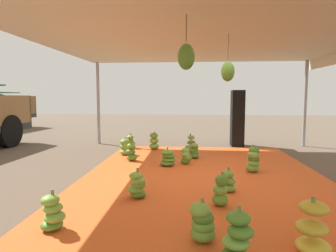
{
  "coord_description": "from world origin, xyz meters",
  "views": [
    {
      "loc": [
        -5.57,
        0.27,
        1.55
      ],
      "look_at": [
        0.62,
        0.75,
        0.93
      ],
      "focal_mm": 31.05,
      "sensor_mm": 36.0,
      "label": 1
    }
  ],
  "objects_px": {
    "banana_bunch_5": "(154,142)",
    "banana_bunch_10": "(131,153)",
    "banana_bunch_0": "(313,230)",
    "banana_bunch_13": "(168,158)",
    "banana_bunch_8": "(237,239)",
    "speaker_stack": "(237,118)",
    "banana_bunch_7": "(253,160)",
    "banana_bunch_12": "(221,191)",
    "banana_bunch_1": "(131,142)",
    "banana_bunch_11": "(53,214)",
    "banana_bunch_6": "(190,143)",
    "banana_bunch_3": "(186,156)",
    "banana_bunch_15": "(126,147)",
    "banana_bunch_4": "(229,182)",
    "banana_bunch_2": "(202,223)",
    "banana_bunch_9": "(137,186)",
    "banana_bunch_14": "(194,151)"
  },
  "relations": [
    {
      "from": "banana_bunch_11",
      "to": "banana_bunch_1",
      "type": "bearing_deg",
      "value": 2.25
    },
    {
      "from": "banana_bunch_6",
      "to": "banana_bunch_7",
      "type": "distance_m",
      "value": 2.76
    },
    {
      "from": "banana_bunch_5",
      "to": "banana_bunch_3",
      "type": "bearing_deg",
      "value": -152.59
    },
    {
      "from": "banana_bunch_4",
      "to": "speaker_stack",
      "type": "bearing_deg",
      "value": -10.53
    },
    {
      "from": "banana_bunch_5",
      "to": "banana_bunch_9",
      "type": "bearing_deg",
      "value": -176.34
    },
    {
      "from": "banana_bunch_13",
      "to": "speaker_stack",
      "type": "xyz_separation_m",
      "value": [
        2.89,
        -1.98,
        0.7
      ]
    },
    {
      "from": "banana_bunch_14",
      "to": "banana_bunch_15",
      "type": "bearing_deg",
      "value": 81.0
    },
    {
      "from": "banana_bunch_9",
      "to": "banana_bunch_3",
      "type": "bearing_deg",
      "value": -17.08
    },
    {
      "from": "banana_bunch_3",
      "to": "banana_bunch_12",
      "type": "distance_m",
      "value": 2.59
    },
    {
      "from": "banana_bunch_5",
      "to": "speaker_stack",
      "type": "xyz_separation_m",
      "value": [
        0.84,
        -2.56,
        0.65
      ]
    },
    {
      "from": "banana_bunch_12",
      "to": "banana_bunch_15",
      "type": "xyz_separation_m",
      "value": [
        3.51,
        2.15,
        -0.01
      ]
    },
    {
      "from": "banana_bunch_0",
      "to": "banana_bunch_10",
      "type": "distance_m",
      "value": 4.79
    },
    {
      "from": "banana_bunch_6",
      "to": "banana_bunch_15",
      "type": "xyz_separation_m",
      "value": [
        -0.86,
        1.72,
        0.01
      ]
    },
    {
      "from": "banana_bunch_5",
      "to": "banana_bunch_13",
      "type": "bearing_deg",
      "value": -164.41
    },
    {
      "from": "banana_bunch_4",
      "to": "banana_bunch_5",
      "type": "height_order",
      "value": "banana_bunch_5"
    },
    {
      "from": "banana_bunch_7",
      "to": "banana_bunch_12",
      "type": "height_order",
      "value": "banana_bunch_7"
    },
    {
      "from": "banana_bunch_15",
      "to": "banana_bunch_8",
      "type": "bearing_deg",
      "value": -156.36
    },
    {
      "from": "banana_bunch_12",
      "to": "banana_bunch_5",
      "type": "bearing_deg",
      "value": 18.87
    },
    {
      "from": "banana_bunch_5",
      "to": "banana_bunch_8",
      "type": "bearing_deg",
      "value": -165.45
    },
    {
      "from": "banana_bunch_10",
      "to": "speaker_stack",
      "type": "xyz_separation_m",
      "value": [
        2.46,
        -2.91,
        0.67
      ]
    },
    {
      "from": "banana_bunch_3",
      "to": "banana_bunch_4",
      "type": "xyz_separation_m",
      "value": [
        -1.89,
        -0.73,
        -0.02
      ]
    },
    {
      "from": "banana_bunch_9",
      "to": "banana_bunch_15",
      "type": "bearing_deg",
      "value": 15.53
    },
    {
      "from": "banana_bunch_3",
      "to": "banana_bunch_6",
      "type": "bearing_deg",
      "value": -3.14
    },
    {
      "from": "banana_bunch_12",
      "to": "banana_bunch_15",
      "type": "distance_m",
      "value": 4.12
    },
    {
      "from": "banana_bunch_1",
      "to": "banana_bunch_11",
      "type": "height_order",
      "value": "banana_bunch_11"
    },
    {
      "from": "banana_bunch_4",
      "to": "banana_bunch_8",
      "type": "relative_size",
      "value": 0.75
    },
    {
      "from": "banana_bunch_13",
      "to": "banana_bunch_14",
      "type": "height_order",
      "value": "banana_bunch_14"
    },
    {
      "from": "banana_bunch_12",
      "to": "banana_bunch_14",
      "type": "height_order",
      "value": "banana_bunch_12"
    },
    {
      "from": "banana_bunch_5",
      "to": "banana_bunch_7",
      "type": "xyz_separation_m",
      "value": [
        -2.49,
        -2.36,
        0.03
      ]
    },
    {
      "from": "banana_bunch_0",
      "to": "banana_bunch_13",
      "type": "height_order",
      "value": "banana_bunch_0"
    },
    {
      "from": "banana_bunch_4",
      "to": "banana_bunch_5",
      "type": "xyz_separation_m",
      "value": [
        3.77,
        1.7,
        0.06
      ]
    },
    {
      "from": "banana_bunch_8",
      "to": "banana_bunch_3",
      "type": "bearing_deg",
      "value": 7.77
    },
    {
      "from": "banana_bunch_3",
      "to": "speaker_stack",
      "type": "distance_m",
      "value": 3.22
    },
    {
      "from": "banana_bunch_11",
      "to": "banana_bunch_15",
      "type": "relative_size",
      "value": 1.04
    },
    {
      "from": "banana_bunch_8",
      "to": "banana_bunch_12",
      "type": "height_order",
      "value": "banana_bunch_8"
    },
    {
      "from": "banana_bunch_3",
      "to": "banana_bunch_15",
      "type": "height_order",
      "value": "banana_bunch_15"
    },
    {
      "from": "banana_bunch_8",
      "to": "banana_bunch_11",
      "type": "bearing_deg",
      "value": 76.29
    },
    {
      "from": "banana_bunch_11",
      "to": "banana_bunch_13",
      "type": "xyz_separation_m",
      "value": [
        3.29,
        -1.08,
        -0.03
      ]
    },
    {
      "from": "banana_bunch_2",
      "to": "banana_bunch_12",
      "type": "height_order",
      "value": "banana_bunch_12"
    },
    {
      "from": "banana_bunch_1",
      "to": "banana_bunch_7",
      "type": "height_order",
      "value": "banana_bunch_7"
    },
    {
      "from": "banana_bunch_8",
      "to": "banana_bunch_11",
      "type": "relative_size",
      "value": 1.12
    },
    {
      "from": "banana_bunch_10",
      "to": "speaker_stack",
      "type": "distance_m",
      "value": 3.87
    },
    {
      "from": "banana_bunch_13",
      "to": "banana_bunch_2",
      "type": "bearing_deg",
      "value": -169.46
    },
    {
      "from": "banana_bunch_3",
      "to": "banana_bunch_10",
      "type": "bearing_deg",
      "value": 78.92
    },
    {
      "from": "banana_bunch_1",
      "to": "banana_bunch_6",
      "type": "height_order",
      "value": "banana_bunch_6"
    },
    {
      "from": "banana_bunch_2",
      "to": "banana_bunch_11",
      "type": "bearing_deg",
      "value": 85.98
    },
    {
      "from": "banana_bunch_12",
      "to": "banana_bunch_15",
      "type": "relative_size",
      "value": 1.05
    },
    {
      "from": "banana_bunch_1",
      "to": "banana_bunch_6",
      "type": "relative_size",
      "value": 0.95
    },
    {
      "from": "banana_bunch_11",
      "to": "banana_bunch_13",
      "type": "height_order",
      "value": "banana_bunch_11"
    },
    {
      "from": "banana_bunch_5",
      "to": "banana_bunch_10",
      "type": "relative_size",
      "value": 1.11
    }
  ]
}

